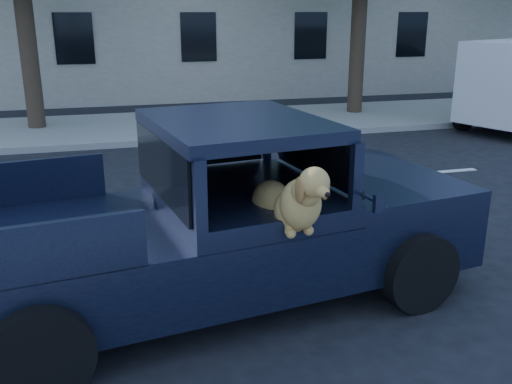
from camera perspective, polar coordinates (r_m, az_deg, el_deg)
The scene contains 4 objects.
ground at distance 7.22m, azimuth 5.45°, elevation -7.39°, with size 120.00×120.00×0.00m, color black.
far_sidewalk at distance 15.76m, azimuth -6.44°, elevation 6.70°, with size 60.00×4.00×0.15m, color gray.
lane_stripes at distance 10.89m, azimuth 9.03°, elevation 1.23°, with size 21.60×0.14×0.01m, color silver, non-canonical shape.
pickup_truck at distance 6.14m, azimuth -4.84°, elevation -5.13°, with size 5.82×3.11×1.99m.
Camera 1 is at (-2.38, -6.10, 3.05)m, focal length 40.00 mm.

